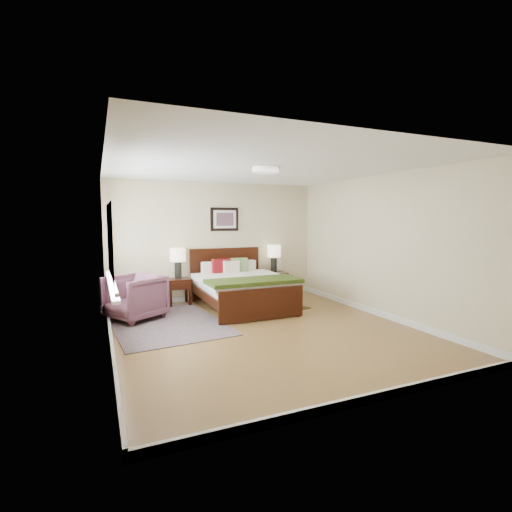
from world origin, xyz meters
The scene contains 18 objects.
floor centered at (0.00, 0.00, 0.00)m, with size 5.00×5.00×0.00m, color brown.
back_wall centered at (0.00, 2.50, 1.25)m, with size 4.50×0.04×2.50m, color beige.
front_wall centered at (0.00, -2.50, 1.25)m, with size 4.50×0.04×2.50m, color beige.
left_wall centered at (-2.25, 0.00, 1.25)m, with size 0.04×5.00×2.50m, color beige.
right_wall centered at (2.25, 0.00, 1.25)m, with size 0.04×5.00×2.50m, color beige.
ceiling centered at (0.00, 0.00, 2.50)m, with size 4.50×5.00×0.02m, color white.
window centered at (-2.20, 0.70, 1.38)m, with size 0.11×2.72×1.32m.
door centered at (-2.23, -1.75, 1.07)m, with size 0.06×1.00×2.18m.
ceil_fixture centered at (0.00, 0.00, 2.47)m, with size 0.44×0.44×0.08m.
bed centered at (0.18, 1.51, 0.50)m, with size 1.67×2.01×1.08m.
wall_art centered at (0.18, 2.47, 1.72)m, with size 0.62×0.05×0.50m.
nightstand_left centered at (-0.88, 2.25, 0.41)m, with size 0.45×0.40×0.53m.
nightstand_right centered at (1.26, 2.26, 0.33)m, with size 0.54×0.40×0.53m.
lamp_left centered at (-0.88, 2.27, 0.95)m, with size 0.30×0.30×0.61m.
lamp_right centered at (1.26, 2.27, 0.95)m, with size 0.30×0.30×0.61m.
armchair centered at (-1.80, 1.45, 0.38)m, with size 0.82×0.85×0.77m, color brown.
rug_persian centered at (-1.35, 1.00, 0.01)m, with size 1.68×2.37×0.01m, color #0C153E.
rug_navy centered at (0.90, 1.37, 0.01)m, with size 0.75×1.13×0.01m, color black.
Camera 1 is at (-2.36, -5.11, 1.73)m, focal length 26.00 mm.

